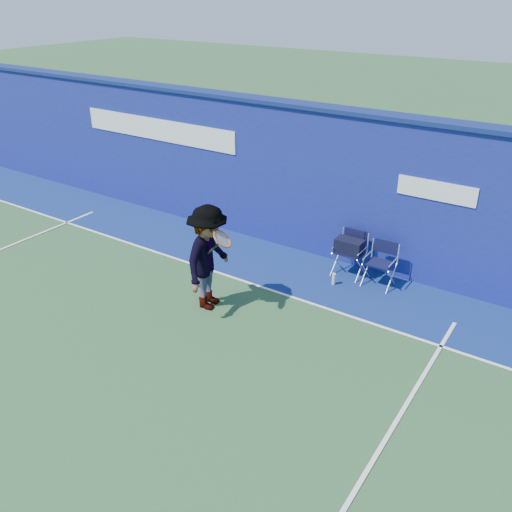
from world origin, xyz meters
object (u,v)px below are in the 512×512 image
Objects in this scene: directors_chair_left at (349,257)px; directors_chair_right at (379,272)px; water_bottle at (334,279)px; tennis_player at (209,258)px.

directors_chair_right is (0.66, -0.07, -0.11)m from directors_chair_left.
water_bottle is (-0.06, -0.53, -0.26)m from directors_chair_left.
tennis_player is at bearing -122.95° from directors_chair_left.
directors_chair_right is 0.86m from water_bottle.
directors_chair_left is 0.47× the size of tennis_player.
water_bottle is (-0.71, -0.45, -0.15)m from directors_chair_right.
directors_chair_left reaches higher than directors_chair_right.
directors_chair_left is 1.05× the size of directors_chair_right.
directors_chair_right is at bearing 46.51° from tennis_player.
water_bottle is 0.12× the size of tennis_player.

